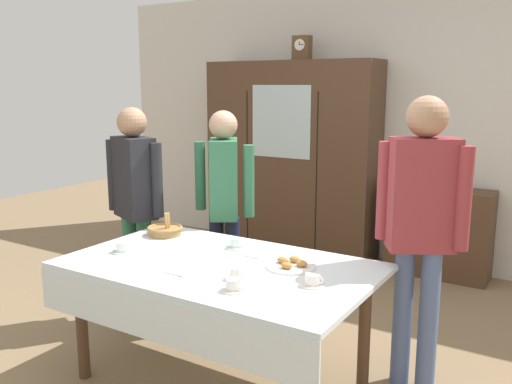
% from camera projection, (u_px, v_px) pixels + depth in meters
% --- Properties ---
extents(ground_plane, '(12.00, 12.00, 0.00)m').
position_uv_depth(ground_plane, '(239.00, 368.00, 3.45)').
color(ground_plane, '#846B4C').
rests_on(ground_plane, ground).
extents(back_wall, '(6.40, 0.10, 2.70)m').
position_uv_depth(back_wall, '(386.00, 126.00, 5.40)').
color(back_wall, silver).
rests_on(back_wall, ground).
extents(dining_table, '(1.77, 1.06, 0.75)m').
position_uv_depth(dining_table, '(216.00, 281.00, 3.13)').
color(dining_table, '#4C3321').
rests_on(dining_table, ground).
extents(wall_cabinet, '(1.82, 0.46, 1.99)m').
position_uv_depth(wall_cabinet, '(291.00, 159.00, 5.69)').
color(wall_cabinet, '#4C3321').
rests_on(wall_cabinet, ground).
extents(mantel_clock, '(0.18, 0.11, 0.24)m').
position_uv_depth(mantel_clock, '(302.00, 48.00, 5.42)').
color(mantel_clock, brown).
rests_on(mantel_clock, wall_cabinet).
extents(bookshelf_low, '(0.93, 0.35, 0.82)m').
position_uv_depth(bookshelf_low, '(438.00, 232.00, 5.06)').
color(bookshelf_low, '#4C3321').
rests_on(bookshelf_low, ground).
extents(book_stack, '(0.17, 0.22, 0.11)m').
position_uv_depth(book_stack, '(442.00, 183.00, 4.97)').
color(book_stack, '#2D5184').
rests_on(book_stack, bookshelf_low).
extents(tea_cup_mid_right, '(0.13, 0.13, 0.06)m').
position_uv_depth(tea_cup_mid_right, '(236.00, 244.00, 3.43)').
color(tea_cup_mid_right, silver).
rests_on(tea_cup_mid_right, dining_table).
extents(tea_cup_front_edge, '(0.13, 0.13, 0.06)m').
position_uv_depth(tea_cup_front_edge, '(237.00, 274.00, 2.88)').
color(tea_cup_front_edge, white).
rests_on(tea_cup_front_edge, dining_table).
extents(tea_cup_far_left, '(0.13, 0.13, 0.06)m').
position_uv_depth(tea_cup_far_left, '(234.00, 286.00, 2.72)').
color(tea_cup_far_left, white).
rests_on(tea_cup_far_left, dining_table).
extents(tea_cup_far_right, '(0.13, 0.13, 0.06)m').
position_uv_depth(tea_cup_far_right, '(122.00, 248.00, 3.34)').
color(tea_cup_far_right, silver).
rests_on(tea_cup_far_right, dining_table).
extents(tea_cup_mid_left, '(0.13, 0.13, 0.06)m').
position_uv_depth(tea_cup_mid_left, '(313.00, 281.00, 2.78)').
color(tea_cup_mid_left, white).
rests_on(tea_cup_mid_left, dining_table).
extents(bread_basket, '(0.24, 0.24, 0.16)m').
position_uv_depth(bread_basket, '(165.00, 230.00, 3.72)').
color(bread_basket, '#9E7542').
rests_on(bread_basket, dining_table).
extents(pastry_plate, '(0.28, 0.28, 0.05)m').
position_uv_depth(pastry_plate, '(291.00, 265.00, 3.07)').
color(pastry_plate, white).
rests_on(pastry_plate, dining_table).
extents(spoon_front_edge, '(0.12, 0.02, 0.01)m').
position_uv_depth(spoon_front_edge, '(252.00, 257.00, 3.24)').
color(spoon_front_edge, silver).
rests_on(spoon_front_edge, dining_table).
extents(spoon_center, '(0.12, 0.02, 0.01)m').
position_uv_depth(spoon_center, '(177.00, 275.00, 2.94)').
color(spoon_center, silver).
rests_on(spoon_center, dining_table).
extents(person_behind_table_right, '(0.52, 0.32, 1.60)m').
position_uv_depth(person_behind_table_right, '(135.00, 193.00, 4.02)').
color(person_behind_table_right, '#33704C').
rests_on(person_behind_table_right, ground).
extents(person_beside_shelf, '(0.52, 0.41, 1.57)m').
position_uv_depth(person_beside_shelf, '(224.00, 194.00, 4.09)').
color(person_beside_shelf, '#191E38').
rests_on(person_beside_shelf, ground).
extents(person_near_right_end, '(0.52, 0.35, 1.70)m').
position_uv_depth(person_near_right_end, '(421.00, 215.00, 3.05)').
color(person_near_right_end, slate).
rests_on(person_near_right_end, ground).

